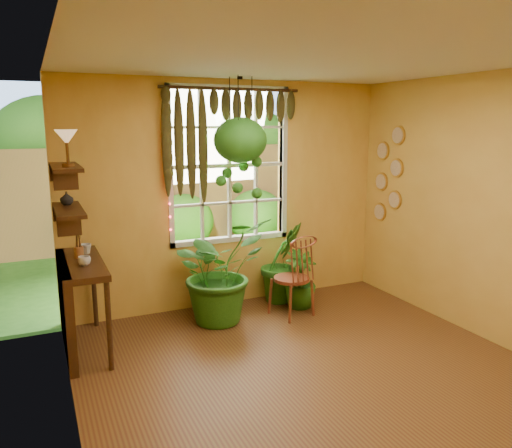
{
  "coord_description": "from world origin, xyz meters",
  "views": [
    {
      "loc": [
        -2.16,
        -3.29,
        2.19
      ],
      "look_at": [
        -0.16,
        1.15,
        1.21
      ],
      "focal_mm": 35.0,
      "sensor_mm": 36.0,
      "label": 1
    }
  ],
  "objects_px": {
    "counter_ledge": "(71,297)",
    "hanging_basket": "(240,148)",
    "potted_plant_mid": "(282,262)",
    "potted_plant_left": "(219,270)",
    "windsor_chair": "(293,289)"
  },
  "relations": [
    {
      "from": "counter_ledge",
      "to": "hanging_basket",
      "type": "relative_size",
      "value": 0.89
    },
    {
      "from": "potted_plant_mid",
      "to": "potted_plant_left",
      "type": "bearing_deg",
      "value": -163.37
    },
    {
      "from": "potted_plant_left",
      "to": "hanging_basket",
      "type": "bearing_deg",
      "value": 27.19
    },
    {
      "from": "potted_plant_left",
      "to": "hanging_basket",
      "type": "height_order",
      "value": "hanging_basket"
    },
    {
      "from": "potted_plant_left",
      "to": "hanging_basket",
      "type": "xyz_separation_m",
      "value": [
        0.34,
        0.17,
        1.34
      ]
    },
    {
      "from": "potted_plant_mid",
      "to": "hanging_basket",
      "type": "bearing_deg",
      "value": -169.94
    },
    {
      "from": "counter_ledge",
      "to": "potted_plant_left",
      "type": "height_order",
      "value": "potted_plant_left"
    },
    {
      "from": "counter_ledge",
      "to": "potted_plant_mid",
      "type": "distance_m",
      "value": 2.54
    },
    {
      "from": "potted_plant_mid",
      "to": "hanging_basket",
      "type": "xyz_separation_m",
      "value": [
        -0.6,
        -0.11,
        1.43
      ]
    },
    {
      "from": "counter_ledge",
      "to": "potted_plant_mid",
      "type": "relative_size",
      "value": 1.19
    },
    {
      "from": "windsor_chair",
      "to": "counter_ledge",
      "type": "bearing_deg",
      "value": 164.34
    },
    {
      "from": "hanging_basket",
      "to": "windsor_chair",
      "type": "bearing_deg",
      "value": -37.98
    },
    {
      "from": "windsor_chair",
      "to": "potted_plant_mid",
      "type": "height_order",
      "value": "windsor_chair"
    },
    {
      "from": "counter_ledge",
      "to": "windsor_chair",
      "type": "distance_m",
      "value": 2.41
    },
    {
      "from": "windsor_chair",
      "to": "potted_plant_left",
      "type": "distance_m",
      "value": 0.9
    }
  ]
}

